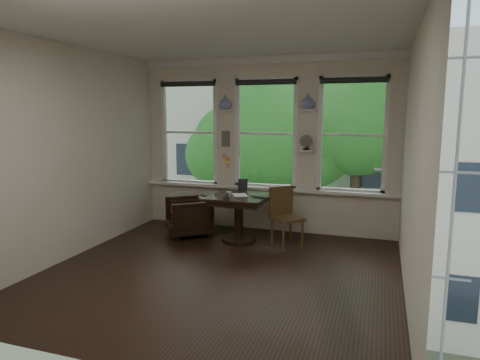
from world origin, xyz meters
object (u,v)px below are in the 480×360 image
(table, at_px, (239,218))
(laptop, at_px, (258,196))
(side_chair_right, at_px, (287,218))
(armchair_left, at_px, (189,217))
(mug, at_px, (229,194))

(table, distance_m, laptop, 0.51)
(laptop, bearing_deg, side_chair_right, 33.72)
(side_chair_right, xyz_separation_m, laptop, (-0.47, -0.00, 0.30))
(armchair_left, relative_size, mug, 7.64)
(armchair_left, distance_m, mug, 0.95)
(side_chair_right, height_order, mug, side_chair_right)
(table, relative_size, armchair_left, 1.27)
(table, height_order, laptop, laptop)
(side_chair_right, relative_size, mug, 9.90)
(armchair_left, relative_size, laptop, 1.95)
(armchair_left, bearing_deg, side_chair_right, 50.11)
(mug, bearing_deg, side_chair_right, 7.54)
(side_chair_right, bearing_deg, mug, 143.28)
(armchair_left, height_order, mug, mug)
(laptop, bearing_deg, mug, -131.16)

